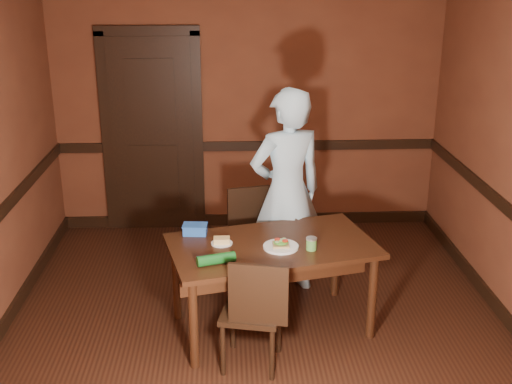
{
  "coord_description": "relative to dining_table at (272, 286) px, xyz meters",
  "views": [
    {
      "loc": [
        -0.22,
        -4.34,
        2.72
      ],
      "look_at": [
        0.0,
        0.35,
        1.05
      ],
      "focal_mm": 45.0,
      "sensor_mm": 36.0,
      "label": 1
    }
  ],
  "objects": [
    {
      "name": "cheese_saucer",
      "position": [
        -0.38,
        0.02,
        0.38
      ],
      "size": [
        0.16,
        0.16,
        0.05
      ],
      "rotation": [
        0.0,
        0.0,
        -0.36
      ],
      "color": "white",
      "rests_on": "dining_table"
    },
    {
      "name": "door",
      "position": [
        -1.11,
        2.12,
        0.73
      ],
      "size": [
        1.05,
        0.07,
        2.2
      ],
      "color": "black",
      "rests_on": "ground"
    },
    {
      "name": "floor",
      "position": [
        -0.11,
        -0.1,
        -0.36
      ],
      "size": [
        4.0,
        4.5,
        0.01
      ],
      "primitive_type": "cube",
      "color": "black",
      "rests_on": "ground"
    },
    {
      "name": "dado_back",
      "position": [
        -0.11,
        2.14,
        0.54
      ],
      "size": [
        4.0,
        0.03,
        0.1
      ],
      "primitive_type": "cube",
      "color": "black",
      "rests_on": "ground"
    },
    {
      "name": "wall_back",
      "position": [
        -0.11,
        2.15,
        0.99
      ],
      "size": [
        4.0,
        0.02,
        2.7
      ],
      "primitive_type": "cube",
      "color": "brown",
      "rests_on": "ground"
    },
    {
      "name": "dining_table",
      "position": [
        0.0,
        0.0,
        0.0
      ],
      "size": [
        1.7,
        1.21,
        0.72
      ],
      "primitive_type": "cube",
      "rotation": [
        0.0,
        0.0,
        0.24
      ],
      "color": "black",
      "rests_on": "floor"
    },
    {
      "name": "wall_front",
      "position": [
        -0.11,
        -2.35,
        0.99
      ],
      "size": [
        4.0,
        0.02,
        2.7
      ],
      "primitive_type": "cube",
      "color": "brown",
      "rests_on": "ground"
    },
    {
      "name": "chair_near",
      "position": [
        -0.18,
        -0.48,
        0.07
      ],
      "size": [
        0.48,
        0.48,
        0.87
      ],
      "primitive_type": null,
      "rotation": [
        0.0,
        0.0,
        2.93
      ],
      "color": "black",
      "rests_on": "floor"
    },
    {
      "name": "baseboard_back",
      "position": [
        -0.11,
        2.14,
        -0.3
      ],
      "size": [
        4.0,
        0.03,
        0.12
      ],
      "primitive_type": "cube",
      "color": "black",
      "rests_on": "ground"
    },
    {
      "name": "sauce_jar",
      "position": [
        0.28,
        -0.12,
        0.41
      ],
      "size": [
        0.08,
        0.08,
        0.1
      ],
      "rotation": [
        0.0,
        0.0,
        -0.37
      ],
      "color": "#54913F",
      "rests_on": "dining_table"
    },
    {
      "name": "food_tub",
      "position": [
        -0.59,
        0.21,
        0.4
      ],
      "size": [
        0.2,
        0.15,
        0.08
      ],
      "rotation": [
        0.0,
        0.0,
        -0.08
      ],
      "color": "blue",
      "rests_on": "dining_table"
    },
    {
      "name": "baseboard_right",
      "position": [
        1.87,
        -0.1,
        -0.3
      ],
      "size": [
        0.03,
        4.5,
        0.12
      ],
      "primitive_type": "cube",
      "color": "black",
      "rests_on": "ground"
    },
    {
      "name": "wrapped_veg",
      "position": [
        -0.42,
        -0.33,
        0.4
      ],
      "size": [
        0.29,
        0.16,
        0.08
      ],
      "primitive_type": "cylinder",
      "rotation": [
        0.0,
        1.57,
        0.31
      ],
      "color": "#124C18",
      "rests_on": "dining_table"
    },
    {
      "name": "person",
      "position": [
        0.17,
        0.64,
        0.54
      ],
      "size": [
        0.76,
        0.62,
        1.8
      ],
      "primitive_type": "imported",
      "rotation": [
        0.0,
        0.0,
        3.48
      ],
      "color": "#B2DDF2",
      "rests_on": "floor"
    },
    {
      "name": "sandwich_plate",
      "position": [
        0.06,
        -0.08,
        0.38
      ],
      "size": [
        0.27,
        0.27,
        0.07
      ],
      "rotation": [
        0.0,
        0.0,
        -0.11
      ],
      "color": "white",
      "rests_on": "dining_table"
    },
    {
      "name": "chair_far",
      "position": [
        -0.17,
        0.59,
        0.09
      ],
      "size": [
        0.51,
        0.51,
        0.91
      ],
      "primitive_type": null,
      "rotation": [
        0.0,
        0.0,
        0.22
      ],
      "color": "black",
      "rests_on": "floor"
    }
  ]
}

